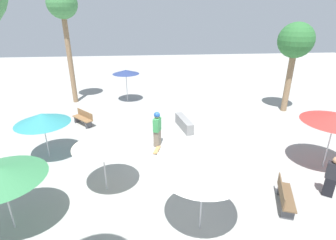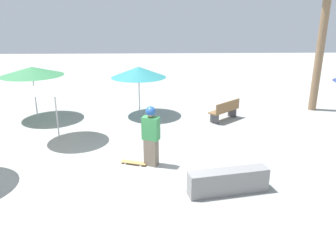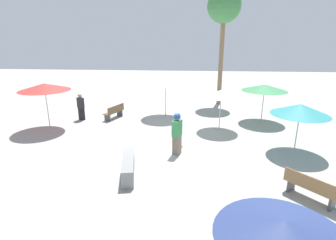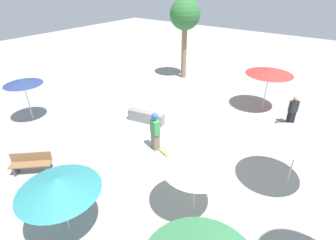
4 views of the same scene
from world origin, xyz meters
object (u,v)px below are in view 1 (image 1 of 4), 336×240
shade_umbrella_teal (42,118)px  shade_umbrella_red (336,118)px  palm_tree_left (63,8)px  shade_umbrella_navy (126,72)px  skateboard (157,150)px  bench_far (285,196)px  shade_umbrella_cream (102,143)px  shade_umbrella_white (203,166)px  bystander_watching (332,177)px  palm_tree_far_back (295,43)px  concrete_ledge (184,123)px  skater_main (157,128)px  bench_near (83,118)px

shade_umbrella_teal → shade_umbrella_red: shade_umbrella_red is taller
palm_tree_left → shade_umbrella_navy: bearing=86.0°
skateboard → bench_far: 6.06m
skateboard → shade_umbrella_navy: size_ratio=0.34×
shade_umbrella_cream → shade_umbrella_red: bearing=94.2°
shade_umbrella_white → shade_umbrella_teal: (-5.04, -6.15, -0.37)m
skateboard → shade_umbrella_teal: shade_umbrella_teal is taller
shade_umbrella_teal → bystander_watching: (3.90, 11.21, -1.13)m
palm_tree_far_back → palm_tree_left: size_ratio=0.74×
shade_umbrella_red → shade_umbrella_teal: bearing=-99.6°
concrete_ledge → shade_umbrella_white: (7.60, -0.67, 2.00)m
skater_main → shade_umbrella_navy: 7.62m
shade_umbrella_white → bystander_watching: bearing=102.6°
concrete_ledge → shade_umbrella_white: bearing=-5.0°
skateboard → shade_umbrella_teal: bearing=-71.0°
shade_umbrella_cream → palm_tree_far_back: size_ratio=0.38×
shade_umbrella_red → palm_tree_left: (-10.23, -12.88, 4.16)m
shade_umbrella_cream → shade_umbrella_red: (-0.68, 9.30, 0.32)m
shade_umbrella_white → shade_umbrella_teal: bearing=-129.3°
shade_umbrella_teal → bystander_watching: size_ratio=1.47×
concrete_ledge → bench_near: bearing=-100.6°
concrete_ledge → shade_umbrella_navy: (-5.32, -3.51, 1.94)m
bench_far → shade_umbrella_teal: 10.34m
palm_tree_far_back → bystander_watching: palm_tree_far_back is taller
shade_umbrella_cream → palm_tree_left: size_ratio=0.28×
skateboard → shade_umbrella_cream: shade_umbrella_cream is taller
shade_umbrella_white → bystander_watching: size_ratio=1.56×
shade_umbrella_navy → bystander_watching: size_ratio=1.48×
shade_umbrella_red → concrete_ledge: bearing=-130.3°
skateboard → shade_umbrella_cream: 4.02m
bystander_watching → skater_main: bearing=0.0°
shade_umbrella_cream → palm_tree_left: 12.33m
skater_main → concrete_ledge: size_ratio=0.87×
shade_umbrella_teal → palm_tree_left: palm_tree_left is taller
skater_main → shade_umbrella_navy: (-7.29, -1.84, 1.26)m
shade_umbrella_white → skateboard: bearing=-168.2°
bench_near → bench_far: same height
shade_umbrella_navy → skater_main: bearing=14.1°
shade_umbrella_white → palm_tree_far_back: bearing=141.2°
concrete_ledge → bench_near: 6.03m
bench_near → shade_umbrella_navy: size_ratio=0.62×
shade_umbrella_cream → shade_umbrella_navy: (-10.64, 0.32, 0.23)m
shade_umbrella_red → palm_tree_far_back: (-6.93, 1.81, 2.18)m
skater_main → shade_umbrella_cream: size_ratio=0.84×
skater_main → palm_tree_far_back: palm_tree_far_back is taller
skater_main → shade_umbrella_white: size_ratio=0.72×
bench_far → palm_tree_left: size_ratio=0.21×
skater_main → skateboard: size_ratio=2.23×
shade_umbrella_cream → shade_umbrella_teal: bearing=-132.7°
concrete_ledge → shade_umbrella_navy: 6.66m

